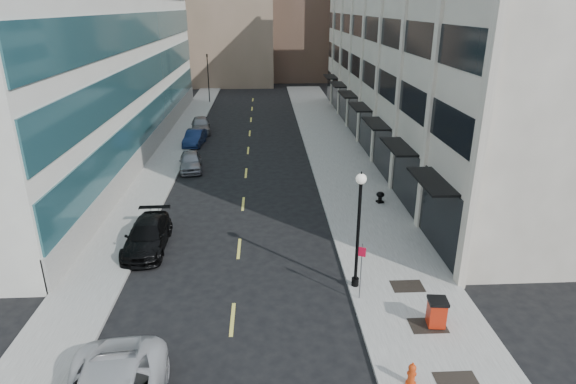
{
  "coord_description": "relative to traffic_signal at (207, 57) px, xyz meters",
  "views": [
    {
      "loc": [
        1.4,
        -14.16,
        11.71
      ],
      "look_at": [
        2.59,
        9.07,
        2.67
      ],
      "focal_mm": 30.0,
      "sensor_mm": 36.0,
      "label": 1
    }
  ],
  "objects": [
    {
      "name": "car_grey_sedan",
      "position": [
        0.7,
        -15.36,
        -4.95
      ],
      "size": [
        2.33,
        4.68,
        1.53
      ],
      "primitive_type": "imported",
      "rotation": [
        0.0,
        0.0,
        0.12
      ],
      "color": "slate",
      "rests_on": "ground"
    },
    {
      "name": "fire_hydrant",
      "position": [
        11.54,
        -50.0,
        -5.16
      ],
      "size": [
        0.34,
        0.34,
        0.84
      ],
      "rotation": [
        0.0,
        0.0,
        -0.33
      ],
      "color": "#E24010",
      "rests_on": "sidewalk_right"
    },
    {
      "name": "car_black_pickup",
      "position": [
        0.84,
        -39.72,
        -5.0
      ],
      "size": [
        2.11,
        4.98,
        1.43
      ],
      "primitive_type": "imported",
      "rotation": [
        0.0,
        0.0,
        0.02
      ],
      "color": "black",
      "rests_on": "ground"
    },
    {
      "name": "skyline_tan_far",
      "position": [
        -8.5,
        30.0,
        5.28
      ],
      "size": [
        12.0,
        14.0,
        22.0
      ],
      "primitive_type": "cube",
      "color": "#8D715C",
      "rests_on": "ground"
    },
    {
      "name": "urn_planter",
      "position": [
        14.1,
        -34.55,
        -5.14
      ],
      "size": [
        0.51,
        0.51,
        0.7
      ],
      "rotation": [
        0.0,
        0.0,
        0.32
      ],
      "color": "black",
      "rests_on": "sidewalk_right"
    },
    {
      "name": "car_blue_sedan",
      "position": [
        0.7,
        -20.0,
        -5.05
      ],
      "size": [
        1.79,
        4.19,
        1.34
      ],
      "primitive_type": "imported",
      "rotation": [
        0.0,
        0.0,
        -0.09
      ],
      "color": "#122144",
      "rests_on": "ground"
    },
    {
      "name": "sidewalk_right",
      "position": [
        13.0,
        -28.0,
        -5.64
      ],
      "size": [
        5.0,
        80.0,
        0.15
      ],
      "primitive_type": "cube",
      "color": "gray",
      "rests_on": "ground"
    },
    {
      "name": "grate_far",
      "position": [
        13.1,
        -44.2,
        -5.56
      ],
      "size": [
        1.4,
        1.0,
        0.01
      ],
      "primitive_type": "cube",
      "color": "black",
      "rests_on": "sidewalk_right"
    },
    {
      "name": "skyline_stone",
      "position": [
        23.5,
        18.0,
        4.28
      ],
      "size": [
        10.0,
        14.0,
        20.0
      ],
      "primitive_type": "cube",
      "color": "beige",
      "rests_on": "ground"
    },
    {
      "name": "sign_post",
      "position": [
        10.8,
        -45.01,
        -3.92
      ],
      "size": [
        0.29,
        0.15,
        2.59
      ],
      "rotation": [
        0.0,
        0.0,
        -0.43
      ],
      "color": "slate",
      "rests_on": "sidewalk_right"
    },
    {
      "name": "ground",
      "position": [
        5.5,
        -48.0,
        -5.72
      ],
      "size": [
        160.0,
        160.0,
        0.0
      ],
      "primitive_type": "plane",
      "color": "black",
      "rests_on": "ground"
    },
    {
      "name": "trash_bin",
      "position": [
        13.38,
        -47.0,
        -4.94
      ],
      "size": [
        0.79,
        0.85,
        1.17
      ],
      "rotation": [
        0.0,
        0.0,
        -0.1
      ],
      "color": "#A91F0B",
      "rests_on": "sidewalk_right"
    },
    {
      "name": "road_centerline",
      "position": [
        5.5,
        -31.0,
        -5.71
      ],
      "size": [
        0.15,
        68.2,
        0.01
      ],
      "color": "#D8CC4C",
      "rests_on": "ground"
    },
    {
      "name": "lamppost",
      "position": [
        10.8,
        -44.0,
        -2.43
      ],
      "size": [
        0.44,
        0.44,
        5.35
      ],
      "color": "black",
      "rests_on": "sidewalk_right"
    },
    {
      "name": "sidewalk_left",
      "position": [
        -1.0,
        -28.0,
        -5.64
      ],
      "size": [
        3.0,
        80.0,
        0.15
      ],
      "primitive_type": "cube",
      "color": "gray",
      "rests_on": "ground"
    },
    {
      "name": "grate_mid",
      "position": [
        13.1,
        -47.0,
        -5.56
      ],
      "size": [
        1.4,
        1.0,
        0.01
      ],
      "primitive_type": "cube",
      "color": "black",
      "rests_on": "sidewalk_right"
    },
    {
      "name": "building_right",
      "position": [
        22.44,
        -21.01,
        3.28
      ],
      "size": [
        15.3,
        46.5,
        18.25
      ],
      "color": "beige",
      "rests_on": "ground"
    },
    {
      "name": "car_silver_sedan",
      "position": [
        1.3,
        -27.0,
        -5.03
      ],
      "size": [
        2.15,
        4.24,
        1.38
      ],
      "primitive_type": "imported",
      "rotation": [
        0.0,
        0.0,
        0.13
      ],
      "color": "gray",
      "rests_on": "ground"
    },
    {
      "name": "grate_near",
      "position": [
        13.1,
        -50.0,
        -5.56
      ],
      "size": [
        1.4,
        1.0,
        0.01
      ],
      "primitive_type": "cube",
      "color": "black",
      "rests_on": "sidewalk_right"
    },
    {
      "name": "building_left",
      "position": [
        -10.45,
        -21.0,
        4.27
      ],
      "size": [
        16.14,
        46.0,
        20.0
      ],
      "color": "white",
      "rests_on": "ground"
    },
    {
      "name": "traffic_signal",
      "position": [
        0.0,
        0.0,
        0.0
      ],
      "size": [
        0.66,
        0.66,
        6.98
      ],
      "color": "black",
      "rests_on": "ground"
    }
  ]
}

